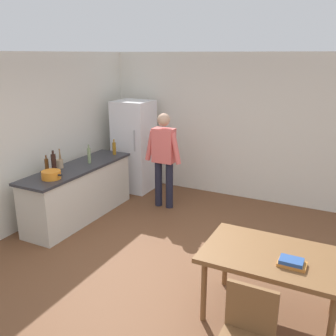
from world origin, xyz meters
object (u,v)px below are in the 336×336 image
at_px(refrigerator, 134,146).
at_px(book_stack, 292,263).
at_px(bottle_beer_brown, 47,165).
at_px(bottle_vinegar_tall, 89,155).
at_px(bottle_oil_amber, 114,148).
at_px(dining_table, 273,261).
at_px(person, 164,154).
at_px(bottle_wine_dark, 54,163).
at_px(chair, 246,334).
at_px(utensil_jar, 60,163).
at_px(cooking_pot, 51,175).

bearing_deg(refrigerator, book_stack, -39.17).
bearing_deg(bottle_beer_brown, bottle_vinegar_tall, 65.12).
distance_m(bottle_oil_amber, book_stack, 4.10).
distance_m(dining_table, book_stack, 0.27).
bearing_deg(book_stack, bottle_oil_amber, 148.35).
distance_m(person, bottle_vinegar_tall, 1.28).
bearing_deg(bottle_wine_dark, bottle_oil_amber, 79.14).
bearing_deg(dining_table, book_stack, -37.14).
distance_m(chair, bottle_oil_amber, 4.46).
relative_size(utensil_jar, bottle_vinegar_tall, 1.00).
distance_m(refrigerator, dining_table, 4.27).
distance_m(cooking_pot, bottle_wine_dark, 0.36).
bearing_deg(utensil_jar, book_stack, -15.61).
height_order(cooking_pot, bottle_oil_amber, bottle_oil_amber).
relative_size(dining_table, bottle_oil_amber, 5.00).
xyz_separation_m(refrigerator, utensil_jar, (-0.30, -1.79, 0.08)).
bearing_deg(dining_table, person, 137.59).
bearing_deg(bottle_oil_amber, dining_table, -31.31).
bearing_deg(utensil_jar, cooking_pot, -60.81).
height_order(refrigerator, chair, refrigerator).
distance_m(utensil_jar, bottle_wine_dark, 0.21).
height_order(utensil_jar, bottle_oil_amber, utensil_jar).
relative_size(refrigerator, dining_table, 1.29).
distance_m(refrigerator, bottle_vinegar_tall, 1.36).
xyz_separation_m(chair, bottle_beer_brown, (-3.65, 1.65, 0.47)).
distance_m(chair, bottle_wine_dark, 3.96).
bearing_deg(bottle_wine_dark, book_stack, -13.11).
bearing_deg(bottle_wine_dark, dining_table, -11.54).
bearing_deg(chair, bottle_beer_brown, 146.56).
xyz_separation_m(bottle_wine_dark, book_stack, (3.73, -0.87, -0.26)).
xyz_separation_m(cooking_pot, bottle_beer_brown, (-0.32, 0.24, 0.05)).
xyz_separation_m(utensil_jar, bottle_wine_dark, (0.06, -0.19, 0.07)).
distance_m(bottle_beer_brown, book_stack, 3.94).
bearing_deg(dining_table, bottle_vinegar_tall, 158.09).
bearing_deg(bottle_beer_brown, cooking_pot, -37.41).
xyz_separation_m(bottle_beer_brown, book_stack, (3.84, -0.83, -0.22)).
distance_m(person, dining_table, 3.20).
bearing_deg(bottle_vinegar_tall, dining_table, -21.91).
bearing_deg(book_stack, chair, -103.23).
distance_m(person, bottle_beer_brown, 1.96).
bearing_deg(bottle_vinegar_tall, chair, -34.68).
bearing_deg(utensil_jar, chair, -27.61).
relative_size(chair, book_stack, 3.49).
relative_size(person, cooking_pot, 4.25).
bearing_deg(dining_table, refrigerator, 140.71).
bearing_deg(bottle_beer_brown, refrigerator, 80.12).
relative_size(refrigerator, person, 1.06).
distance_m(utensil_jar, bottle_oil_amber, 1.13).
distance_m(bottle_vinegar_tall, book_stack, 3.85).
bearing_deg(utensil_jar, bottle_oil_amber, 74.45).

